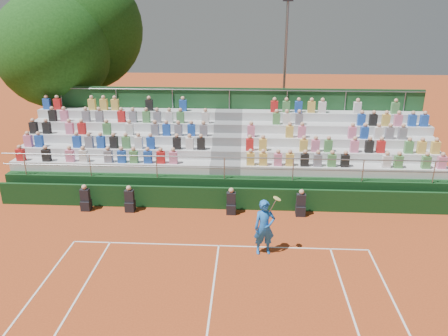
# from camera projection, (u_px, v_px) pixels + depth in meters

# --- Properties ---
(ground) EXTENTS (90.00, 90.00, 0.00)m
(ground) POSITION_uv_depth(u_px,v_px,m) (219.00, 246.00, 16.22)
(ground) COLOR #AC441C
(ground) RESTS_ON ground
(courtside_wall) EXTENTS (20.00, 0.15, 1.00)m
(courtside_wall) POSITION_uv_depth(u_px,v_px,m) (224.00, 198.00, 19.05)
(courtside_wall) COLOR black
(courtside_wall) RESTS_ON ground
(line_officials) EXTENTS (9.69, 0.40, 1.19)m
(line_officials) POSITION_uv_depth(u_px,v_px,m) (186.00, 202.00, 18.72)
(line_officials) COLOR black
(line_officials) RESTS_ON ground
(grandstand) EXTENTS (20.00, 5.20, 4.40)m
(grandstand) POSITION_uv_depth(u_px,v_px,m) (227.00, 161.00, 21.87)
(grandstand) COLOR black
(grandstand) RESTS_ON ground
(tennis_player) EXTENTS (0.94, 0.61, 2.22)m
(tennis_player) POSITION_uv_depth(u_px,v_px,m) (264.00, 227.00, 15.42)
(tennis_player) COLOR blue
(tennis_player) RESTS_ON ground
(tree_west) EXTENTS (6.39, 6.39, 9.24)m
(tree_west) POSITION_uv_depth(u_px,v_px,m) (53.00, 51.00, 24.54)
(tree_west) COLOR #332312
(tree_west) RESTS_ON ground
(tree_east) EXTENTS (7.44, 7.44, 10.83)m
(tree_east) POSITION_uv_depth(u_px,v_px,m) (81.00, 29.00, 26.68)
(tree_east) COLOR #332312
(tree_east) RESTS_ON ground
(floodlight_mast) EXTENTS (0.60, 0.25, 9.01)m
(floodlight_mast) POSITION_uv_depth(u_px,v_px,m) (285.00, 62.00, 26.44)
(floodlight_mast) COLOR gray
(floodlight_mast) RESTS_ON ground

